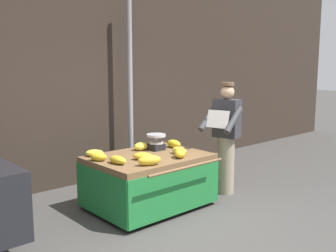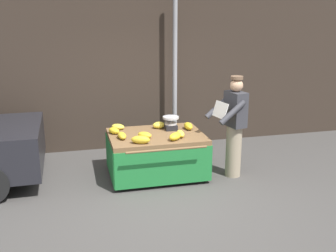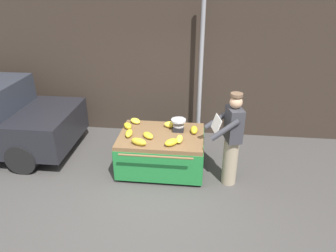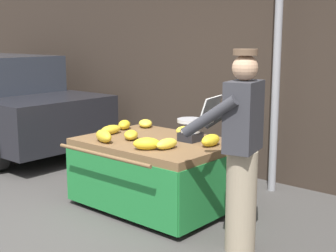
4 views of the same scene
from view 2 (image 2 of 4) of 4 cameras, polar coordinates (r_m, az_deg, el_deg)
name	(u,v)px [view 2 (image 2 of 4)]	position (r m, az deg, el deg)	size (l,w,h in m)	color
ground_plane	(167,202)	(6.07, -0.16, -10.72)	(60.00, 60.00, 0.00)	#423F3D
back_wall	(133,39)	(8.19, -4.94, 12.05)	(16.00, 0.24, 4.36)	#332821
street_pole	(175,72)	(7.99, 0.97, 7.65)	(0.09, 0.09, 3.15)	gray
banana_cart	(156,145)	(6.83, -1.66, -2.75)	(1.59, 1.36, 0.74)	brown
weighing_scale	(171,123)	(6.99, 0.40, 0.41)	(0.28, 0.28, 0.23)	black
banana_bunch_0	(188,126)	(7.03, 2.88, -0.01)	(0.13, 0.26, 0.12)	gold
banana_bunch_1	(114,131)	(6.83, -7.62, -0.66)	(0.13, 0.23, 0.11)	gold
banana_bunch_2	(141,140)	(6.28, -3.88, -1.94)	(0.13, 0.30, 0.13)	gold
banana_bunch_3	(118,127)	(7.09, -7.07, -0.09)	(0.16, 0.25, 0.09)	yellow
banana_bunch_4	(180,134)	(6.61, 1.76, -1.09)	(0.12, 0.27, 0.10)	yellow
banana_bunch_5	(175,136)	(6.44, 1.01, -1.48)	(0.15, 0.26, 0.12)	gold
banana_bunch_6	(145,135)	(6.57, -3.30, -1.26)	(0.14, 0.26, 0.10)	gold
banana_bunch_7	(122,136)	(6.56, -6.51, -1.35)	(0.13, 0.29, 0.10)	gold
banana_bunch_8	(159,125)	(7.09, -1.27, 0.13)	(0.16, 0.22, 0.12)	yellow
vendor_person	(234,126)	(6.80, 9.27, -0.07)	(0.65, 0.61, 1.71)	gray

